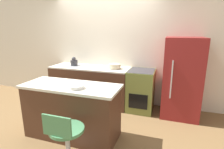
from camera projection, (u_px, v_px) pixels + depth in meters
The scene contains 10 objects.
ground_plane at pixel (96, 109), 3.98m from camera, with size 14.00×14.00×0.00m, color brown.
wall_back at pixel (106, 49), 4.30m from camera, with size 8.00×0.06×2.60m.
back_counter at pixel (90, 85), 4.27m from camera, with size 1.91×0.65×0.91m.
kitchen_island at pixel (72, 111), 2.90m from camera, with size 1.59×0.64×0.90m.
oven_range at pixel (141, 90), 3.89m from camera, with size 0.56×0.66×0.91m.
refrigerator at pixel (182, 78), 3.54m from camera, with size 0.73×0.71×1.62m.
stool_chair at pixel (66, 140), 2.24m from camera, with size 0.45×0.45×0.80m.
kettle at pixel (74, 62), 4.28m from camera, with size 0.17×0.17×0.21m.
mixing_bowl at pixel (115, 66), 3.97m from camera, with size 0.27×0.27×0.10m.
fruit_bowl at pixel (76, 87), 2.62m from camera, with size 0.24×0.24×0.05m.
Camera 1 is at (1.52, -3.35, 1.75)m, focal length 28.00 mm.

